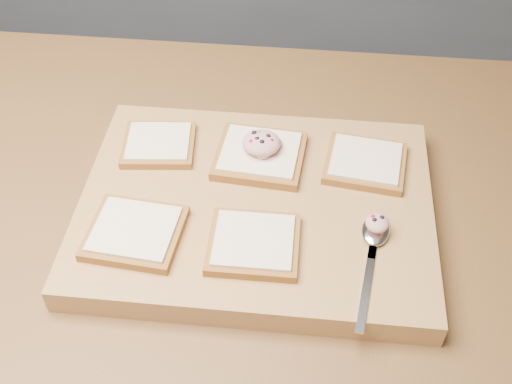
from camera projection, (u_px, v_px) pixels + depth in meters
island_counter at (172, 339)px, 1.31m from camera, size 2.00×0.80×0.90m
cutting_board at (256, 209)px, 0.93m from camera, size 0.50×0.38×0.04m
bread_far_left at (159, 144)px, 0.98m from camera, size 0.12×0.11×0.02m
bread_far_center at (260, 155)px, 0.96m from camera, size 0.14×0.13×0.02m
bread_far_right at (365, 162)px, 0.95m from camera, size 0.13×0.12×0.02m
bread_near_left at (135, 232)px, 0.86m from camera, size 0.13×0.12×0.02m
bread_near_center at (254, 243)px, 0.85m from camera, size 0.12×0.11×0.02m
tuna_salad_dollop at (261, 143)px, 0.95m from camera, size 0.06×0.05×0.03m
spoon at (374, 238)px, 0.86m from camera, size 0.05×0.19×0.01m
spoon_salad at (377, 223)px, 0.85m from camera, size 0.03×0.03×0.02m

